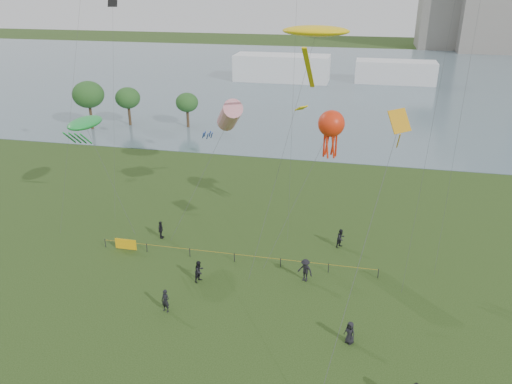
# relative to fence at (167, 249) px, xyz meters

# --- Properties ---
(ground_plane) EXTENTS (400.00, 400.00, 0.00)m
(ground_plane) POSITION_rel_fence_xyz_m (8.66, -13.01, -0.55)
(ground_plane) COLOR #1E3410
(lake) EXTENTS (400.00, 120.00, 0.08)m
(lake) POSITION_rel_fence_xyz_m (8.66, 86.99, -0.53)
(lake) COLOR slate
(lake) RESTS_ON ground_plane
(building_low) EXTENTS (16.00, 18.00, 28.00)m
(building_low) POSITION_rel_fence_xyz_m (40.66, 154.99, 13.45)
(building_low) COLOR slate
(building_low) RESTS_ON ground_plane
(pavilion_left) EXTENTS (22.00, 8.00, 6.00)m
(pavilion_left) POSITION_rel_fence_xyz_m (-3.34, 81.99, 2.45)
(pavilion_left) COLOR white
(pavilion_left) RESTS_ON ground_plane
(pavilion_right) EXTENTS (18.00, 7.00, 5.00)m
(pavilion_right) POSITION_rel_fence_xyz_m (22.66, 84.99, 1.95)
(pavilion_right) COLOR white
(pavilion_right) RESTS_ON ground_plane
(trees) EXTENTS (19.00, 8.46, 7.67)m
(trees) POSITION_rel_fence_xyz_m (-22.01, 36.70, 4.42)
(trees) COLOR #3D2B1B
(trees) RESTS_ON ground_plane
(fence) EXTENTS (24.07, 0.07, 1.05)m
(fence) POSITION_rel_fence_xyz_m (0.00, 0.00, 0.00)
(fence) COLOR black
(fence) RESTS_ON ground_plane
(spectator_a) EXTENTS (0.98, 1.08, 1.82)m
(spectator_a) POSITION_rel_fence_xyz_m (4.13, -3.45, 0.36)
(spectator_a) COLOR black
(spectator_a) RESTS_ON ground_plane
(spectator_b) EXTENTS (1.44, 1.14, 1.95)m
(spectator_b) POSITION_rel_fence_xyz_m (12.36, -1.62, 0.42)
(spectator_b) COLOR black
(spectator_b) RESTS_ON ground_plane
(spectator_c) EXTENTS (0.50, 1.04, 1.72)m
(spectator_c) POSITION_rel_fence_xyz_m (-1.63, 2.69, 0.31)
(spectator_c) COLOR black
(spectator_c) RESTS_ON ground_plane
(spectator_d) EXTENTS (0.95, 0.88, 1.64)m
(spectator_d) POSITION_rel_fence_xyz_m (16.16, -8.40, 0.26)
(spectator_d) COLOR black
(spectator_d) RESTS_ON ground_plane
(spectator_f) EXTENTS (0.75, 0.60, 1.79)m
(spectator_f) POSITION_rel_fence_xyz_m (2.96, -7.73, 0.34)
(spectator_f) COLOR black
(spectator_f) RESTS_ON ground_plane
(spectator_g) EXTENTS (1.05, 1.08, 1.75)m
(spectator_g) POSITION_rel_fence_xyz_m (14.84, 4.52, 0.32)
(spectator_g) COLOR black
(spectator_g) RESTS_ON ground_plane
(kite_stingray) EXTENTS (6.37, 11.28, 18.84)m
(kite_stingray) POSITION_rel_fence_xyz_m (11.52, 6.89, 17.79)
(kite_stingray) COLOR #3F3F42
(kite_windsock) EXTENTS (6.42, 7.40, 12.76)m
(kite_windsock) POSITION_rel_fence_xyz_m (3.98, 7.26, 10.30)
(kite_windsock) COLOR #3F3F42
(kite_creature) EXTENTS (6.27, 4.77, 10.49)m
(kite_creature) POSITION_rel_fence_xyz_m (-9.27, 4.91, 9.46)
(kite_creature) COLOR #3F3F42
(kite_octopus) EXTENTS (5.73, 6.74, 12.36)m
(kite_octopus) POSITION_rel_fence_xyz_m (13.34, 5.08, 10.61)
(kite_octopus) COLOR #3F3F42
(kite_delta) EXTENTS (4.39, 11.72, 14.98)m
(kite_delta) POSITION_rel_fence_xyz_m (17.89, -5.24, 13.10)
(kite_delta) COLOR #3F3F42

